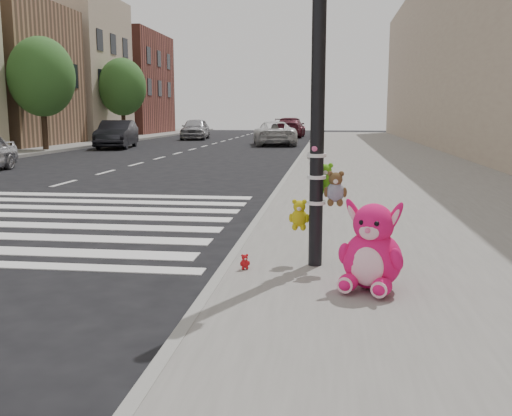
% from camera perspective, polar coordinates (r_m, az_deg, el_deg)
% --- Properties ---
extents(ground, '(120.00, 120.00, 0.00)m').
position_cam_1_polar(ground, '(5.85, -21.46, -10.38)').
color(ground, black).
rests_on(ground, ground).
extents(sidewalk_near, '(7.00, 80.00, 0.14)m').
position_cam_1_polar(sidewalk_near, '(15.09, 15.86, 2.07)').
color(sidewalk_near, slate).
rests_on(sidewalk_near, ground).
extents(curb_edge, '(0.12, 80.00, 0.15)m').
position_cam_1_polar(curb_edge, '(14.96, 2.68, 2.36)').
color(curb_edge, gray).
rests_on(curb_edge, ground).
extents(bld_far_c, '(6.00, 8.00, 8.00)m').
position_cam_1_polar(bld_far_c, '(35.86, -23.86, 12.02)').
color(bld_far_c, '#946E4F').
rests_on(bld_far_c, ground).
extents(bld_far_d, '(6.00, 8.00, 10.00)m').
position_cam_1_polar(bld_far_d, '(43.89, -17.77, 13.07)').
color(bld_far_d, '#B8A68C').
rests_on(bld_far_d, ground).
extents(bld_far_e, '(6.00, 10.00, 9.00)m').
position_cam_1_polar(bld_far_e, '(54.04, -12.74, 11.99)').
color(bld_far_e, brown).
rests_on(bld_far_e, ground).
extents(signal_pole, '(0.68, 0.49, 4.00)m').
position_cam_1_polar(signal_pole, '(6.62, 6.31, 8.37)').
color(signal_pole, black).
rests_on(signal_pole, sidewalk_near).
extents(tree_far_b, '(3.20, 3.20, 5.44)m').
position_cam_1_polar(tree_far_b, '(30.26, -20.64, 12.16)').
color(tree_far_b, '#382619').
rests_on(tree_far_b, sidewalk_far).
extents(tree_far_c, '(3.20, 3.20, 5.44)m').
position_cam_1_polar(tree_far_c, '(40.33, -13.23, 11.69)').
color(tree_far_c, '#382619').
rests_on(tree_far_c, sidewalk_far).
extents(pink_bunny, '(0.76, 0.83, 0.94)m').
position_cam_1_polar(pink_bunny, '(5.91, 11.51, -4.40)').
color(pink_bunny, '#EB1367').
rests_on(pink_bunny, sidewalk_near).
extents(red_teddy, '(0.15, 0.13, 0.18)m').
position_cam_1_polar(red_teddy, '(6.59, -1.14, -5.39)').
color(red_teddy, red).
rests_on(red_teddy, sidewalk_near).
extents(car_dark_far, '(2.35, 4.84, 1.53)m').
position_cam_1_polar(car_dark_far, '(32.52, -13.76, 7.17)').
color(car_dark_far, black).
rests_on(car_dark_far, ground).
extents(car_white_near, '(3.17, 5.42, 1.42)m').
position_cam_1_polar(car_white_near, '(34.66, 1.83, 7.47)').
color(car_white_near, silver).
rests_on(car_white_near, ground).
extents(car_maroon_near, '(2.28, 5.40, 1.56)m').
position_cam_1_polar(car_maroon_near, '(45.92, 3.44, 8.04)').
color(car_maroon_near, '#541825').
rests_on(car_maroon_near, ground).
extents(car_silver_deep, '(2.26, 4.71, 1.55)m').
position_cam_1_polar(car_silver_deep, '(42.53, -6.08, 7.89)').
color(car_silver_deep, '#A9A9AD').
rests_on(car_silver_deep, ground).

